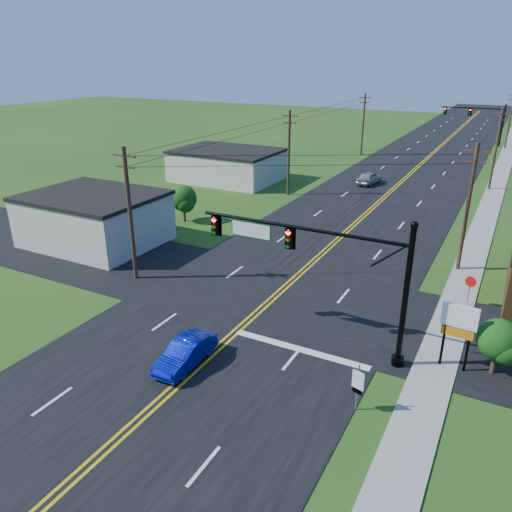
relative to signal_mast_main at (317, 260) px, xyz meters
The scene contains 21 objects.
ground 10.27m from the signal_mast_main, 118.47° to the right, with size 260.00×260.00×0.00m, color #1D4C15.
road_main 42.49m from the signal_mast_main, 95.90° to the left, with size 16.00×220.00×0.04m, color black.
road_cross 7.56m from the signal_mast_main, 137.32° to the left, with size 70.00×10.00×0.04m, color black.
sidewalk 32.93m from the signal_mast_main, 79.10° to the left, with size 2.00×160.00×0.08m, color gray.
signal_mast_main is the anchor object (origin of this frame).
signal_mast_far 72.00m from the signal_mast_main, 89.92° to the left, with size 10.98×0.60×7.48m.
cream_bldg_near 22.33m from the signal_mast_main, 164.29° to the left, with size 10.20×8.20×4.10m.
cream_bldg_far 38.12m from the signal_mast_main, 127.88° to the left, with size 12.20×9.20×3.70m.
utility_pole_left_a 13.98m from the signal_mast_main, behind, with size 1.80×0.28×9.00m.
utility_pole_left_b 30.34m from the signal_mast_main, 117.14° to the left, with size 1.80×0.28×9.00m.
utility_pole_left_c 55.74m from the signal_mast_main, 104.37° to the left, with size 1.80×0.28×9.00m.
utility_pole_right_a 15.03m from the signal_mast_main, 68.69° to the left, with size 1.80×0.28×9.00m.
utility_pole_right_b 40.37m from the signal_mast_main, 82.22° to the left, with size 1.80×0.28×9.00m.
utility_pole_right_c 70.21m from the signal_mast_main, 85.54° to the left, with size 1.80×0.28×9.00m.
shrub_corner 9.26m from the signal_mast_main, ahead, with size 2.00×2.00×2.86m.
tree_left 23.22m from the signal_mast_main, 142.64° to the left, with size 2.40×2.40×3.37m.
blue_car 7.96m from the signal_mast_main, 134.51° to the right, with size 1.36×3.91×1.29m, color #0711A1.
distant_car 36.85m from the signal_mast_main, 101.57° to the left, with size 1.74×4.33×1.48m, color #A5A6AA.
route_sign 6.55m from the signal_mast_main, 48.96° to the right, with size 0.56×0.18×2.29m.
stop_sign 11.20m from the signal_mast_main, 50.99° to the left, with size 0.68×0.25×1.99m.
pylon_sign 7.30m from the signal_mast_main, ahead, with size 1.68×0.37×3.43m.
Camera 1 is at (12.42, -13.70, 14.25)m, focal length 35.00 mm.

